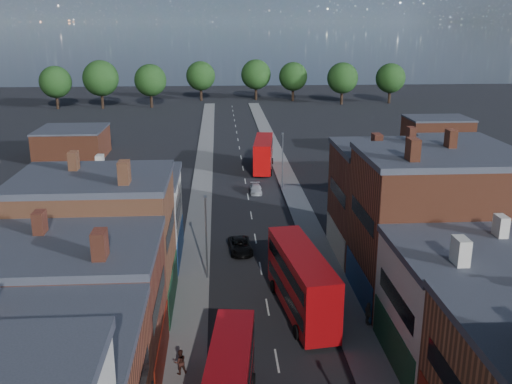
{
  "coord_description": "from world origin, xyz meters",
  "views": [
    {
      "loc": [
        -3.82,
        -19.4,
        23.25
      ],
      "look_at": [
        0.0,
        38.94,
        5.77
      ],
      "focal_mm": 40.0,
      "sensor_mm": 36.0,
      "label": 1
    }
  ],
  "objects": [
    {
      "name": "ped_1",
      "position": [
        -6.78,
        14.75,
        1.02
      ],
      "size": [
        0.98,
        0.73,
        1.8
      ],
      "primitive_type": "imported",
      "rotation": [
        0.0,
        0.0,
        3.46
      ],
      "color": "#41201A",
      "rests_on": "pavement_west"
    },
    {
      "name": "pavement_west",
      "position": [
        -6.5,
        50.0,
        0.06
      ],
      "size": [
        3.0,
        200.0,
        0.12
      ],
      "primitive_type": "cube",
      "color": "gray",
      "rests_on": "ground"
    },
    {
      "name": "bus_2",
      "position": [
        3.3,
        70.94,
        2.76
      ],
      "size": [
        4.08,
        12.07,
        5.11
      ],
      "rotation": [
        0.0,
        0.0,
        -0.12
      ],
      "color": "#BD0808",
      "rests_on": "ground"
    },
    {
      "name": "bus_1",
      "position": [
        2.69,
        23.0,
        2.91
      ],
      "size": [
        4.45,
        12.74,
        5.39
      ],
      "rotation": [
        0.0,
        0.0,
        0.13
      ],
      "color": "red",
      "rests_on": "ground"
    },
    {
      "name": "ped_3",
      "position": [
        7.7,
        20.43,
        1.06
      ],
      "size": [
        0.65,
        1.16,
        1.89
      ],
      "primitive_type": "imported",
      "rotation": [
        0.0,
        0.0,
        1.71
      ],
      "color": "#5D5A50",
      "rests_on": "pavement_east"
    },
    {
      "name": "lamp_post_3",
      "position": [
        5.2,
        60.0,
        4.7
      ],
      "size": [
        0.25,
        0.7,
        8.12
      ],
      "color": "slate",
      "rests_on": "ground"
    },
    {
      "name": "pavement_east",
      "position": [
        6.5,
        50.0,
        0.06
      ],
      "size": [
        3.0,
        200.0,
        0.12
      ],
      "primitive_type": "cube",
      "color": "gray",
      "rests_on": "ground"
    },
    {
      "name": "lamp_post_2",
      "position": [
        -5.2,
        30.0,
        4.7
      ],
      "size": [
        0.25,
        0.7,
        8.12
      ],
      "color": "slate",
      "rests_on": "ground"
    },
    {
      "name": "car_2",
      "position": [
        -1.81,
        36.3,
        0.69
      ],
      "size": [
        2.65,
        5.1,
        1.37
      ],
      "primitive_type": "imported",
      "rotation": [
        0.0,
        0.0,
        0.08
      ],
      "color": "black",
      "rests_on": "ground"
    },
    {
      "name": "car_3",
      "position": [
        1.2,
        57.74,
        0.57
      ],
      "size": [
        1.63,
        3.97,
        1.15
      ],
      "primitive_type": "imported",
      "rotation": [
        0.0,
        0.0,
        -0.01
      ],
      "color": "silver",
      "rests_on": "ground"
    }
  ]
}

